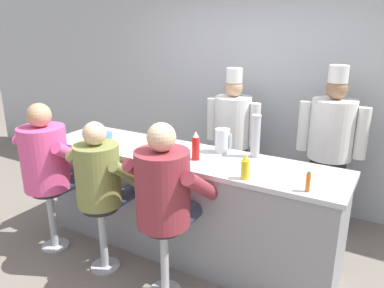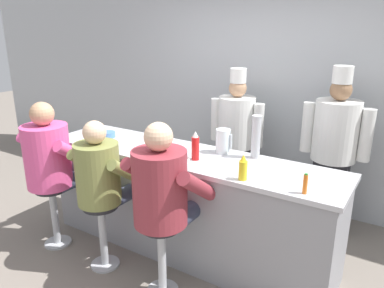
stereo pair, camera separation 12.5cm
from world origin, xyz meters
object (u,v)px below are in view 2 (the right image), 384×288
cook_in_whites_near (236,134)px  cook_in_whites_far (334,145)px  water_pitcher_clear (223,141)px  cup_stack_steel (256,137)px  hot_sauce_bottle_orange (305,184)px  cereal_bowl (108,135)px  diner_seated_olive (101,177)px  diner_seated_pink (51,159)px  diner_seated_maroon (163,191)px  coffee_mug_blue (158,145)px  mustard_bottle_yellow (243,168)px  ketchup_bottle_red (195,146)px  breakfast_plate (176,159)px

cook_in_whites_near → cook_in_whites_far: bearing=1.8°
water_pitcher_clear → cup_stack_steel: 0.32m
hot_sauce_bottle_orange → cereal_bowl: hot_sauce_bottle_orange is taller
cup_stack_steel → cook_in_whites_near: 1.05m
cup_stack_steel → diner_seated_olive: size_ratio=0.28×
diner_seated_pink → cook_in_whites_near: size_ratio=0.88×
cup_stack_steel → cook_in_whites_far: size_ratio=0.22×
diner_seated_maroon → cook_in_whites_far: size_ratio=0.83×
coffee_mug_blue → diner_seated_pink: diner_seated_pink is taller
water_pitcher_clear → cook_in_whites_near: cook_in_whites_near is taller
coffee_mug_blue → cook_in_whites_near: (0.27, 1.12, -0.13)m
cook_in_whites_near → water_pitcher_clear: bearing=-71.8°
hot_sauce_bottle_orange → cup_stack_steel: size_ratio=0.39×
coffee_mug_blue → diner_seated_maroon: bearing=-49.6°
mustard_bottle_yellow → cup_stack_steel: bearing=103.1°
coffee_mug_blue → cup_stack_steel: size_ratio=0.37×
ketchup_bottle_red → cook_in_whites_near: cook_in_whites_near is taller
cook_in_whites_far → cook_in_whites_near: bearing=-178.2°
water_pitcher_clear → cook_in_whites_far: size_ratio=0.13×
ketchup_bottle_red → hot_sauce_bottle_orange: ketchup_bottle_red is taller
coffee_mug_blue → diner_seated_pink: 1.03m
cereal_bowl → coffee_mug_blue: (0.69, -0.05, 0.02)m
mustard_bottle_yellow → cook_in_whites_far: (0.38, 1.37, -0.13)m
diner_seated_pink → diner_seated_maroon: size_ratio=1.00×
hot_sauce_bottle_orange → breakfast_plate: (-1.14, 0.06, -0.06)m
cereal_bowl → diner_seated_maroon: 1.31m
cup_stack_steel → diner_seated_olive: cup_stack_steel is taller
mustard_bottle_yellow → cook_in_whites_near: cook_in_whites_near is taller
ketchup_bottle_red → cup_stack_steel: 0.54m
diner_seated_pink → diner_seated_maroon: (1.33, -0.00, -0.00)m
coffee_mug_blue → diner_seated_maroon: 0.73m
water_pitcher_clear → diner_seated_maroon: (-0.09, -0.80, -0.21)m
ketchup_bottle_red → cook_in_whites_far: (0.91, 1.19, -0.16)m
cereal_bowl → cook_in_whites_far: cook_in_whites_far is taller
mustard_bottle_yellow → cup_stack_steel: (-0.12, 0.51, 0.10)m
coffee_mug_blue → diner_seated_maroon: size_ratio=0.10×
mustard_bottle_yellow → breakfast_plate: size_ratio=0.82×
ketchup_bottle_red → diner_seated_maroon: diner_seated_maroon is taller
ketchup_bottle_red → diner_seated_pink: (-1.31, -0.51, -0.21)m
mustard_bottle_yellow → diner_seated_maroon: diner_seated_maroon is taller
diner_seated_olive → diner_seated_maroon: size_ratio=0.94×
ketchup_bottle_red → water_pitcher_clear: 0.32m
water_pitcher_clear → diner_seated_pink: 1.65m
mustard_bottle_yellow → diner_seated_olive: 1.25m
water_pitcher_clear → cook_in_whites_near: bearing=108.2°
water_pitcher_clear → coffee_mug_blue: size_ratio=1.55×
cook_in_whites_far → diner_seated_olive: bearing=-132.4°
ketchup_bottle_red → cup_stack_steel: (0.42, 0.33, 0.07)m
cook_in_whites_near → diner_seated_pink: bearing=-124.3°
diner_seated_pink → cook_in_whites_near: cook_in_whites_near is taller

